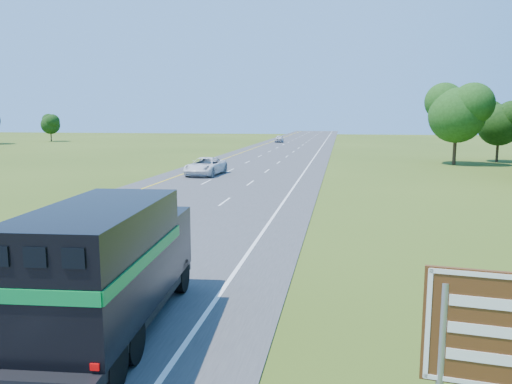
% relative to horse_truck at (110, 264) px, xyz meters
% --- Properties ---
extents(road, '(15.00, 260.00, 0.04)m').
position_rel_horse_truck_xyz_m(road, '(-3.54, 40.18, -1.79)').
color(road, '#38383A').
rests_on(road, ground).
extents(lane_markings, '(11.15, 260.00, 0.01)m').
position_rel_horse_truck_xyz_m(lane_markings, '(-3.54, 40.18, -1.77)').
color(lane_markings, yellow).
rests_on(lane_markings, road).
extents(horse_truck, '(2.89, 7.65, 3.32)m').
position_rel_horse_truck_xyz_m(horse_truck, '(0.00, 0.00, 0.00)').
color(horse_truck, black).
rests_on(horse_truck, road).
extents(white_suv, '(3.08, 5.92, 1.59)m').
position_rel_horse_truck_xyz_m(white_suv, '(-6.75, 32.93, -0.98)').
color(white_suv, silver).
rests_on(white_suv, road).
extents(far_car, '(1.89, 4.22, 1.41)m').
position_rel_horse_truck_xyz_m(far_car, '(-7.25, 90.99, -1.07)').
color(far_car, silver).
rests_on(far_car, road).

